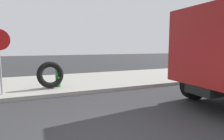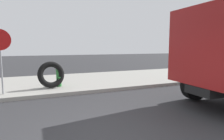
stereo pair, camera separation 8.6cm
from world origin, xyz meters
TOP-DOWN VIEW (x-y plane):
  - sidewalk_curb at (0.00, 6.50)m, footprint 36.00×5.00m
  - fire_hydrant at (-0.23, 5.25)m, footprint 0.25×0.57m
  - loose_tire at (-0.56, 5.05)m, footprint 1.17×0.61m

SIDE VIEW (x-z plane):
  - sidewalk_curb at x=0.00m, z-range 0.00..0.15m
  - fire_hydrant at x=-0.23m, z-range 0.18..1.04m
  - loose_tire at x=-0.56m, z-range 0.15..1.28m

